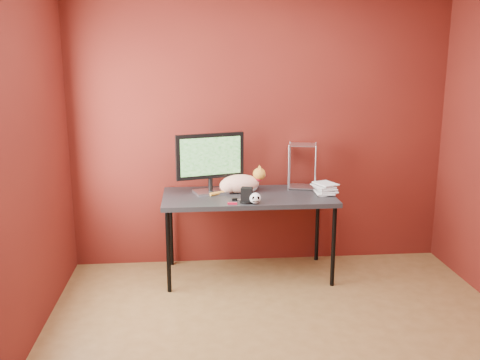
{
  "coord_description": "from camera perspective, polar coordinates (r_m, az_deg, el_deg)",
  "views": [
    {
      "loc": [
        -0.63,
        -3.15,
        1.95
      ],
      "look_at": [
        -0.24,
        1.15,
        0.94
      ],
      "focal_mm": 40.0,
      "sensor_mm": 36.0,
      "label": 1
    }
  ],
  "objects": [
    {
      "name": "desk",
      "position": [
        4.71,
        0.9,
        -2.19
      ],
      "size": [
        1.5,
        0.7,
        0.75
      ],
      "color": "black",
      "rests_on": "ground"
    },
    {
      "name": "speaker",
      "position": [
        4.44,
        0.72,
        -1.69
      ],
      "size": [
        0.11,
        0.11,
        0.13
      ],
      "rotation": [
        0.0,
        0.0,
        -0.22
      ],
      "color": "black",
      "rests_on": "desk"
    },
    {
      "name": "washer",
      "position": [
        4.54,
        -0.12,
        -2.11
      ],
      "size": [
        0.05,
        0.05,
        0.0
      ],
      "primitive_type": "cylinder",
      "color": "#B8B8BD",
      "rests_on": "desk"
    },
    {
      "name": "wire_rack",
      "position": [
        4.94,
        6.67,
        1.51
      ],
      "size": [
        0.28,
        0.24,
        0.41
      ],
      "rotation": [
        0.0,
        0.0,
        -0.22
      ],
      "color": "#B8B8BD",
      "rests_on": "desk"
    },
    {
      "name": "monitor",
      "position": [
        4.71,
        -3.2,
        2.12
      ],
      "size": [
        0.6,
        0.27,
        0.53
      ],
      "rotation": [
        0.0,
        0.0,
        0.28
      ],
      "color": "#B8B8BD",
      "rests_on": "desk"
    },
    {
      "name": "skull_mug",
      "position": [
        4.41,
        1.63,
        -1.95
      ],
      "size": [
        0.1,
        0.1,
        0.09
      ],
      "rotation": [
        0.0,
        0.0,
        0.0
      ],
      "color": "silver",
      "rests_on": "desk"
    },
    {
      "name": "pocket_knife",
      "position": [
        4.41,
        -0.82,
        -2.51
      ],
      "size": [
        0.08,
        0.04,
        0.02
      ],
      "primitive_type": "cube",
      "rotation": [
        0.0,
        0.0,
        -0.19
      ],
      "color": "maroon",
      "rests_on": "desk"
    },
    {
      "name": "room",
      "position": [
        3.25,
        6.13,
        4.21
      ],
      "size": [
        3.52,
        3.52,
        2.61
      ],
      "color": "brown",
      "rests_on": "ground"
    },
    {
      "name": "cat",
      "position": [
        4.77,
        0.04,
        -0.36
      ],
      "size": [
        0.51,
        0.23,
        0.24
      ],
      "rotation": [
        0.0,
        0.0,
        0.07
      ],
      "color": "#DA5E2E",
      "rests_on": "desk"
    },
    {
      "name": "book_stack",
      "position": [
        4.69,
        8.38,
        4.76
      ],
      "size": [
        0.22,
        0.25,
        1.05
      ],
      "rotation": [
        0.0,
        0.0,
        0.18
      ],
      "color": "beige",
      "rests_on": "desk"
    },
    {
      "name": "black_gadget",
      "position": [
        4.52,
        -0.58,
        -2.07
      ],
      "size": [
        0.05,
        0.03,
        0.02
      ],
      "primitive_type": "cube",
      "rotation": [
        0.0,
        0.0,
        0.05
      ],
      "color": "black",
      "rests_on": "desk"
    }
  ]
}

